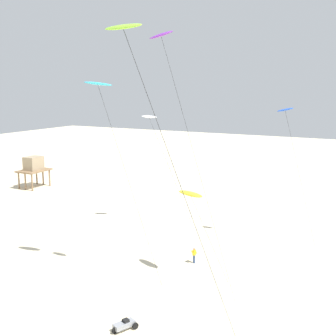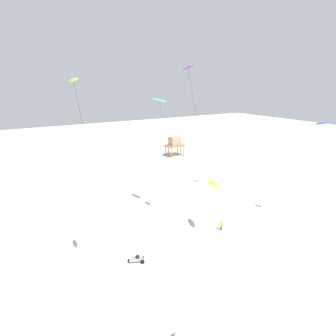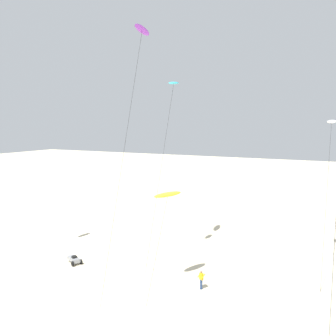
% 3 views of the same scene
% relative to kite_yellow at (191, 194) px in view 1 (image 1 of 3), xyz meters
% --- Properties ---
extents(ground_plane, '(260.00, 260.00, 0.00)m').
position_rel_kite_yellow_xyz_m(ground_plane, '(-4.70, -8.27, -8.24)').
color(ground_plane, beige).
extents(kite_yellow, '(1.87, 5.52, 8.49)m').
position_rel_kite_yellow_xyz_m(kite_yellow, '(0.00, 0.00, 0.00)').
color(kite_yellow, yellow).
rests_on(kite_yellow, ground).
extents(kite_lime, '(0.82, 9.79, 21.32)m').
position_rel_kite_yellow_xyz_m(kite_lime, '(-17.69, -4.66, 12.39)').
color(kite_lime, '#8CD833').
rests_on(kite_lime, ground).
extents(kite_cyan, '(1.32, 8.06, 18.86)m').
position_rel_kite_yellow_xyz_m(kite_cyan, '(-3.39, 7.92, 10.15)').
color(kite_cyan, '#33BFE0').
rests_on(kite_cyan, ground).
extents(kite_blue, '(0.67, 5.17, 16.11)m').
position_rel_kite_yellow_xyz_m(kite_blue, '(13.40, -5.60, 7.21)').
color(kite_blue, blue).
rests_on(kite_blue, ground).
extents(kite_purple, '(0.71, 8.27, 23.01)m').
position_rel_kite_yellow_xyz_m(kite_purple, '(-3.24, 1.23, 13.88)').
color(kite_purple, purple).
rests_on(kite_purple, ground).
extents(kite_white, '(1.34, 7.59, 14.78)m').
position_rel_kite_yellow_xyz_m(kite_white, '(11.92, 11.42, 6.05)').
color(kite_white, white).
rests_on(kite_white, ground).
extents(kite_flyer_middle, '(0.69, 0.67, 1.67)m').
position_rel_kite_yellow_xyz_m(kite_flyer_middle, '(2.86, 0.84, -7.35)').
color(kite_flyer_middle, navy).
rests_on(kite_flyer_middle, ground).
extents(stilt_house, '(5.50, 4.09, 5.79)m').
position_rel_kite_yellow_xyz_m(stilt_house, '(20.44, 41.24, -4.14)').
color(stilt_house, '#846647').
rests_on(stilt_house, ground).
extents(beach_buggy, '(2.11, 1.53, 0.82)m').
position_rel_kite_yellow_xyz_m(beach_buggy, '(-11.03, 0.34, -7.81)').
color(beach_buggy, gray).
rests_on(beach_buggy, ground).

